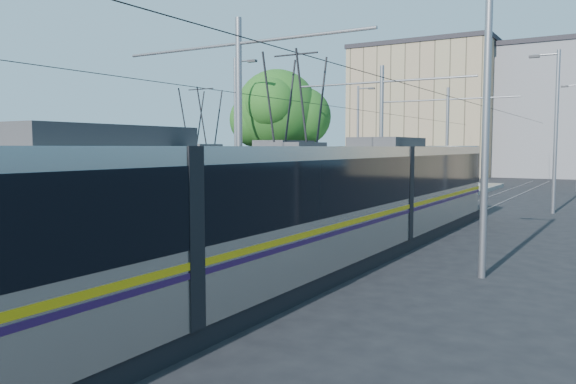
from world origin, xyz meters
The scene contains 12 objects.
ground centered at (0.00, 0.00, 0.00)m, with size 160.00×160.00×0.00m, color black.
platform centered at (0.00, 17.00, 0.15)m, with size 4.00×50.00×0.30m, color gray.
tactile_strip_left centered at (-1.45, 17.00, 0.30)m, with size 0.70×50.00×0.01m, color gray.
tactile_strip_right centered at (1.45, 17.00, 0.30)m, with size 0.70×50.00×0.01m, color gray.
rails centered at (0.00, 17.00, 0.02)m, with size 8.71×70.00×0.03m.
tram_left centered at (-3.60, 10.47, 1.71)m, with size 2.43×30.76×5.50m.
tram_right centered at (3.60, 5.36, 1.86)m, with size 2.43×30.68×5.50m.
catenary centered at (0.00, 14.15, 4.52)m, with size 9.20×70.00×7.00m.
street_lamps centered at (0.00, 21.00, 4.18)m, with size 15.18×38.22×8.00m.
shelter centered at (0.74, 11.91, 1.61)m, with size 1.00×1.29×2.50m.
tree centered at (-6.99, 22.07, 5.30)m, with size 5.40×4.99×7.84m.
building_left centered at (-10.00, 60.00, 7.61)m, with size 16.32×12.24×15.20m.
Camera 1 is at (10.49, -6.43, 3.28)m, focal length 35.00 mm.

